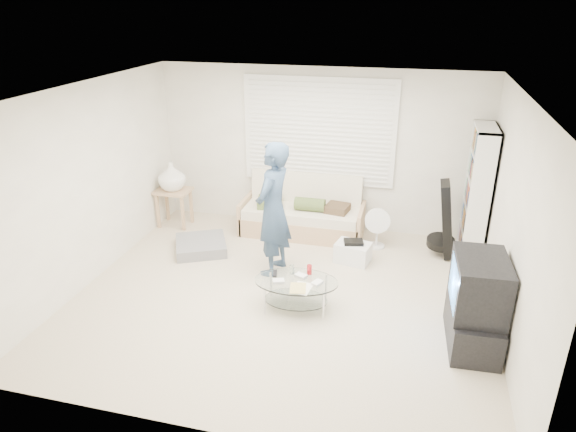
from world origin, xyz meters
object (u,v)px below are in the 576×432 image
(futon_sofa, at_px, (303,215))
(tv_unit, at_px, (476,304))
(coffee_table, at_px, (296,286))
(bookshelf, at_px, (477,193))

(futon_sofa, xyz_separation_m, tv_unit, (2.36, -2.29, 0.19))
(coffee_table, bearing_deg, tv_unit, -6.08)
(futon_sofa, bearing_deg, coffee_table, -79.34)
(coffee_table, bearing_deg, futon_sofa, 100.66)
(futon_sofa, xyz_separation_m, bookshelf, (2.48, -0.11, 0.63))
(tv_unit, bearing_deg, bookshelf, 86.72)
(futon_sofa, xyz_separation_m, coffee_table, (0.39, -2.08, -0.00))
(futon_sofa, distance_m, bookshelf, 2.56)
(coffee_table, bearing_deg, bookshelf, 43.36)
(futon_sofa, relative_size, bookshelf, 1.01)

